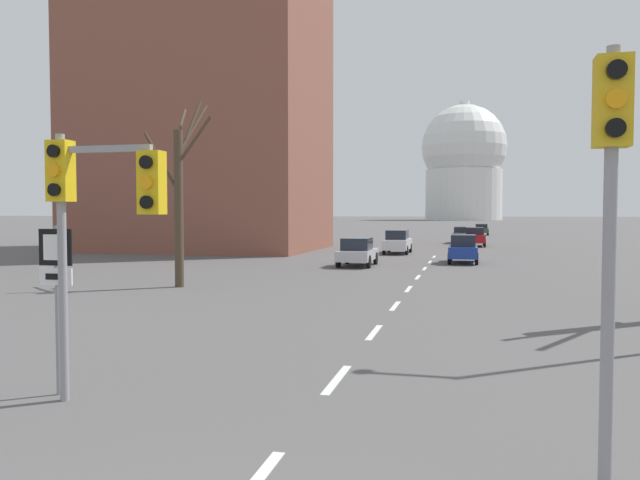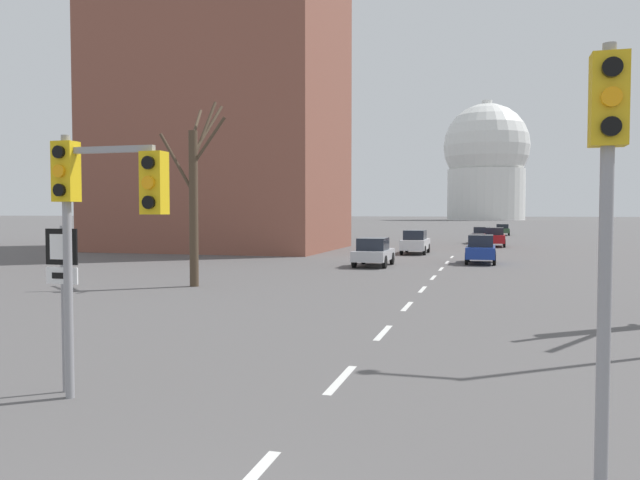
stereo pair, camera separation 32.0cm
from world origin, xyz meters
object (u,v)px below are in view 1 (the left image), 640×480
(sedan_far_left, at_px, (463,249))
(sedan_near_right, at_px, (397,242))
(sedan_distant_centre, at_px, (462,235))
(traffic_signal_near_right, at_px, (611,182))
(route_sign_post, at_px, (56,279))
(traffic_signal_near_left, at_px, (93,201))
(sedan_far_right, at_px, (481,229))
(sedan_near_left, at_px, (475,237))
(sedan_mid_centre, at_px, (357,252))

(sedan_far_left, bearing_deg, sedan_near_right, 122.28)
(sedan_distant_centre, bearing_deg, traffic_signal_near_right, -87.75)
(traffic_signal_near_right, xyz_separation_m, route_sign_post, (-8.02, 1.69, -1.42))
(traffic_signal_near_left, xyz_separation_m, traffic_signal_near_right, (7.15, -1.44, 0.14))
(sedan_far_left, relative_size, sedan_distant_centre, 0.86)
(route_sign_post, xyz_separation_m, sedan_far_right, (8.06, 74.24, -1.15))
(sedan_near_left, distance_m, sedan_distant_centre, 5.45)
(sedan_near_left, relative_size, sedan_mid_centre, 1.06)
(sedan_distant_centre, bearing_deg, traffic_signal_near_left, -95.44)
(sedan_near_right, xyz_separation_m, sedan_mid_centre, (-1.00, -10.89, -0.05))
(route_sign_post, bearing_deg, traffic_signal_near_right, -11.92)
(traffic_signal_near_left, xyz_separation_m, sedan_distant_centre, (5.02, 52.70, -2.38))
(traffic_signal_near_left, xyz_separation_m, sedan_near_left, (6.15, 47.37, -2.34))
(traffic_signal_near_left, distance_m, sedan_distant_centre, 52.99)
(sedan_distant_centre, bearing_deg, sedan_far_right, 84.32)
(sedan_near_right, height_order, sedan_far_left, sedan_near_right)
(route_sign_post, height_order, sedan_near_right, route_sign_post)
(route_sign_post, relative_size, sedan_near_right, 0.62)
(traffic_signal_near_left, bearing_deg, sedan_near_right, 88.97)
(sedan_near_right, xyz_separation_m, sedan_distant_centre, (4.37, 16.37, -0.05))
(sedan_near_left, relative_size, sedan_distant_centre, 0.94)
(traffic_signal_near_left, relative_size, sedan_distant_centre, 0.92)
(sedan_far_left, distance_m, sedan_distant_centre, 23.81)
(sedan_mid_centre, bearing_deg, traffic_signal_near_left, -89.21)
(sedan_near_right, bearing_deg, sedan_near_left, 63.52)
(sedan_near_right, distance_m, sedan_far_right, 38.72)
(sedan_far_left, bearing_deg, route_sign_post, -102.25)
(sedan_near_right, distance_m, sedan_far_left, 8.80)
(sedan_near_left, height_order, sedan_distant_centre, sedan_near_left)
(traffic_signal_near_left, xyz_separation_m, sedan_mid_centre, (-0.35, 25.44, -2.39))
(sedan_near_left, height_order, sedan_far_right, sedan_near_left)
(route_sign_post, distance_m, sedan_far_right, 74.69)
(traffic_signal_near_left, distance_m, sedan_near_left, 47.83)
(traffic_signal_near_right, bearing_deg, sedan_distant_centre, 92.25)
(traffic_signal_near_left, distance_m, sedan_far_left, 29.48)
(sedan_far_right, bearing_deg, traffic_signal_near_right, -90.03)
(sedan_mid_centre, height_order, sedan_far_right, sedan_mid_centre)
(sedan_far_left, bearing_deg, sedan_far_right, 87.69)
(traffic_signal_near_right, xyz_separation_m, sedan_distant_centre, (-2.12, 54.14, -2.52))
(sedan_far_right, bearing_deg, sedan_distant_centre, -95.68)
(sedan_far_right, distance_m, sedan_distant_centre, 21.90)
(route_sign_post, bearing_deg, sedan_far_right, 83.80)
(traffic_signal_near_right, height_order, sedan_distant_centre, traffic_signal_near_right)
(traffic_signal_near_left, relative_size, traffic_signal_near_right, 0.89)
(sedan_far_left, bearing_deg, traffic_signal_near_left, -100.49)
(route_sign_post, height_order, sedan_distant_centre, route_sign_post)
(sedan_near_left, relative_size, sedan_near_right, 0.97)
(sedan_near_right, height_order, sedan_mid_centre, sedan_near_right)
(sedan_near_left, bearing_deg, route_sign_post, -98.48)
(sedan_mid_centre, distance_m, sedan_far_right, 49.63)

